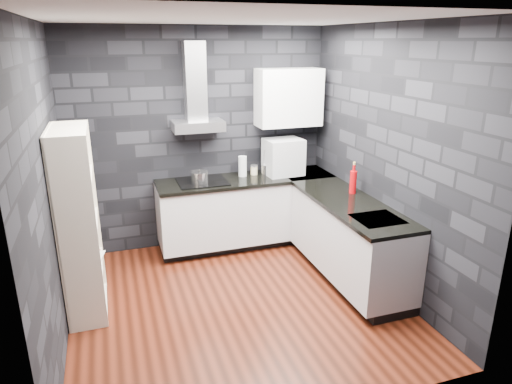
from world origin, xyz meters
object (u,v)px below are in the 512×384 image
bookshelf (79,224)px  fruit_bowl (78,223)px  glass_vase (243,166)px  pot (200,177)px  storage_jar (254,170)px  appliance_garage (283,157)px  utensil_crock (265,170)px  red_bottle (353,182)px

bookshelf → fruit_bowl: bookshelf is taller
glass_vase → bookshelf: bearing=-151.9°
pot → storage_jar: (0.73, 0.15, -0.02)m
storage_jar → bookshelf: bookshelf is taller
appliance_garage → pot: bearing=178.5°
appliance_garage → bookshelf: size_ratio=0.25×
utensil_crock → bookshelf: bookshelf is taller
pot → red_bottle: 1.79m
appliance_garage → red_bottle: appliance_garage is taller
pot → appliance_garage: appliance_garage is taller
bookshelf → storage_jar: bearing=28.8°
storage_jar → appliance_garage: (0.36, -0.10, 0.17)m
red_bottle → bookshelf: size_ratio=0.14×
bookshelf → appliance_garage: bearing=23.3°
utensil_crock → red_bottle: size_ratio=0.50×
storage_jar → pot: bearing=-168.5°
bookshelf → glass_vase: bearing=30.2°
appliance_garage → fruit_bowl: size_ratio=1.92×
fruit_bowl → utensil_crock: bearing=25.9°
pot → fruit_bowl: 1.65m
pot → red_bottle: (1.55, -0.91, 0.06)m
red_bottle → fruit_bowl: red_bottle is taller
pot → red_bottle: size_ratio=0.79×
pot → utensil_crock: pot is taller
glass_vase → utensil_crock: (0.29, -0.03, -0.06)m
glass_vase → appliance_garage: 0.53m
appliance_garage → fruit_bowl: 2.63m
utensil_crock → red_bottle: red_bottle is taller
glass_vase → bookshelf: (-1.91, -1.02, -0.13)m
glass_vase → appliance_garage: (0.52, -0.08, 0.10)m
fruit_bowl → red_bottle: bearing=1.3°
pot → storage_jar: bearing=11.5°
pot → bookshelf: (-1.33, -0.89, -0.07)m
glass_vase → fruit_bowl: size_ratio=1.07×
pot → fruit_bowl: (-1.33, -0.97, -0.03)m
appliance_garage → red_bottle: 1.06m
storage_jar → appliance_garage: size_ratio=0.24×
appliance_garage → fruit_bowl: appliance_garage is taller
glass_vase → utensil_crock: 0.30m
glass_vase → utensil_crock: bearing=-5.7°
pot → glass_vase: 0.59m
pot → utensil_crock: size_ratio=1.58×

